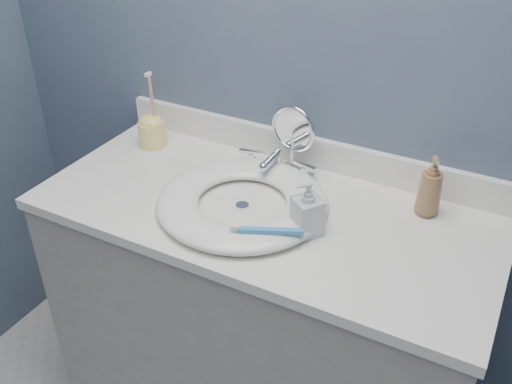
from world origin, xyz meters
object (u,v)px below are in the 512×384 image
Objects in this scene: toothbrush_holder at (152,129)px; soap_bottle_amber at (431,186)px; makeup_mirror at (293,136)px; soap_bottle_clear at (308,208)px.

soap_bottle_amber is at bearing 1.83° from toothbrush_holder.
makeup_mirror is 0.46m from toothbrush_holder.
soap_bottle_clear is (0.16, -0.26, -0.04)m from makeup_mirror.
soap_bottle_amber is at bearing 2.47° from makeup_mirror.
makeup_mirror is 1.26× the size of soap_bottle_amber.
soap_bottle_amber is 0.85m from toothbrush_holder.
toothbrush_holder is (-0.45, -0.06, -0.06)m from makeup_mirror.
makeup_mirror is at bearing 153.72° from soap_bottle_amber.
soap_bottle_amber is 0.67× the size of toothbrush_holder.
makeup_mirror is at bearing 7.64° from toothbrush_holder.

